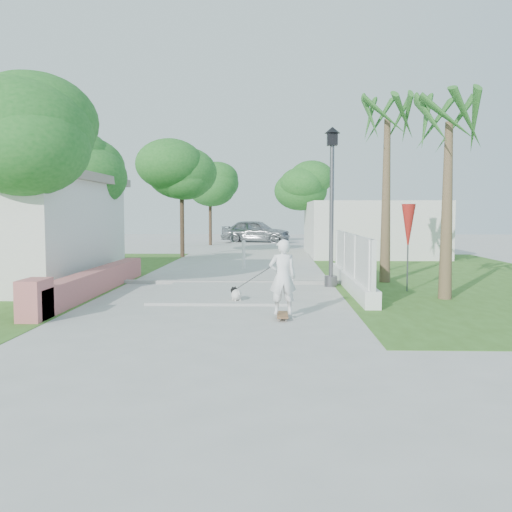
{
  "coord_description": "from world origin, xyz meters",
  "views": [
    {
      "loc": [
        1.3,
        -10.49,
        2.07
      ],
      "look_at": [
        0.89,
        2.26,
        1.1
      ],
      "focal_mm": 40.0,
      "sensor_mm": 36.0,
      "label": 1
    }
  ],
  "objects_px": {
    "street_lamp": "(332,200)",
    "dog": "(236,294)",
    "patio_umbrella": "(408,228)",
    "parked_car": "(256,231)",
    "skateboarder": "(258,279)",
    "bollard": "(244,254)"
  },
  "relations": [
    {
      "from": "street_lamp",
      "to": "dog",
      "type": "relative_size",
      "value": 8.69
    },
    {
      "from": "patio_umbrella",
      "to": "parked_car",
      "type": "bearing_deg",
      "value": 101.09
    },
    {
      "from": "patio_umbrella",
      "to": "dog",
      "type": "xyz_separation_m",
      "value": [
        -4.38,
        -2.0,
        -1.49
      ]
    },
    {
      "from": "street_lamp",
      "to": "bollard",
      "type": "distance_m",
      "value": 5.56
    },
    {
      "from": "skateboarder",
      "to": "parked_car",
      "type": "height_order",
      "value": "parked_car"
    },
    {
      "from": "bollard",
      "to": "dog",
      "type": "bearing_deg",
      "value": -88.28
    },
    {
      "from": "patio_umbrella",
      "to": "parked_car",
      "type": "distance_m",
      "value": 24.77
    },
    {
      "from": "street_lamp",
      "to": "bollard",
      "type": "height_order",
      "value": "street_lamp"
    },
    {
      "from": "skateboarder",
      "to": "street_lamp",
      "type": "bearing_deg",
      "value": -122.65
    },
    {
      "from": "street_lamp",
      "to": "dog",
      "type": "bearing_deg",
      "value": -129.56
    },
    {
      "from": "street_lamp",
      "to": "parked_car",
      "type": "height_order",
      "value": "street_lamp"
    },
    {
      "from": "street_lamp",
      "to": "patio_umbrella",
      "type": "xyz_separation_m",
      "value": [
        1.9,
        -1.0,
        -0.74
      ]
    },
    {
      "from": "street_lamp",
      "to": "parked_car",
      "type": "bearing_deg",
      "value": 97.01
    },
    {
      "from": "patio_umbrella",
      "to": "skateboarder",
      "type": "bearing_deg",
      "value": -141.38
    },
    {
      "from": "patio_umbrella",
      "to": "dog",
      "type": "bearing_deg",
      "value": -155.48
    },
    {
      "from": "street_lamp",
      "to": "dog",
      "type": "distance_m",
      "value": 4.48
    },
    {
      "from": "bollard",
      "to": "patio_umbrella",
      "type": "xyz_separation_m",
      "value": [
        4.6,
        -5.5,
        1.1
      ]
    },
    {
      "from": "dog",
      "to": "parked_car",
      "type": "relative_size",
      "value": 0.11
    },
    {
      "from": "bollard",
      "to": "skateboarder",
      "type": "xyz_separation_m",
      "value": [
        0.75,
        -8.57,
        0.09
      ]
    },
    {
      "from": "bollard",
      "to": "dog",
      "type": "xyz_separation_m",
      "value": [
        0.22,
        -7.5,
        -0.38
      ]
    },
    {
      "from": "skateboarder",
      "to": "dog",
      "type": "distance_m",
      "value": 1.29
    },
    {
      "from": "skateboarder",
      "to": "parked_car",
      "type": "relative_size",
      "value": 0.54
    }
  ]
}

